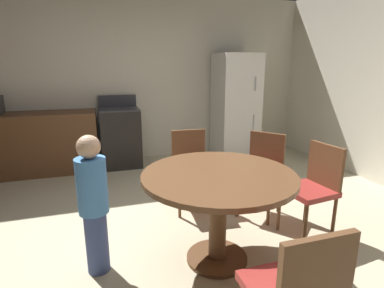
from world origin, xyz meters
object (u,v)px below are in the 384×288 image
at_px(chair_north, 190,164).
at_px(dining_table, 218,192).
at_px(chair_east, 314,184).
at_px(oven_range, 121,137).
at_px(person_child, 93,202).
at_px(chair_northeast, 262,168).
at_px(refrigerator, 235,106).

bearing_deg(chair_north, dining_table, 0.00).
relative_size(dining_table, chair_east, 1.37).
height_order(oven_range, person_child, oven_range).
xyz_separation_m(dining_table, chair_northeast, (0.77, 0.65, -0.10)).
xyz_separation_m(oven_range, chair_northeast, (1.32, -2.11, 0.03)).
distance_m(refrigerator, chair_north, 2.19).
relative_size(oven_range, chair_east, 1.26).
bearing_deg(chair_north, chair_northeast, 67.28).
relative_size(chair_northeast, chair_north, 1.00).
bearing_deg(dining_table, person_child, 170.94).
bearing_deg(chair_east, person_child, -7.60).
relative_size(chair_east, chair_northeast, 1.00).
xyz_separation_m(chair_northeast, chair_north, (-0.69, 0.35, 0.00)).
relative_size(oven_range, chair_northeast, 1.26).
bearing_deg(chair_east, chair_north, -50.45).
relative_size(refrigerator, dining_table, 1.47).
xyz_separation_m(refrigerator, person_child, (-2.34, -2.55, -0.30)).
bearing_deg(oven_range, chair_north, -70.18).
distance_m(refrigerator, chair_east, 2.65).
bearing_deg(dining_table, oven_range, 101.42).
bearing_deg(chair_north, refrigerator, 146.32).
height_order(refrigerator, chair_east, refrigerator).
distance_m(dining_table, person_child, 0.95).
bearing_deg(refrigerator, oven_range, 178.43).
xyz_separation_m(dining_table, chair_east, (1.00, 0.12, -0.10)).
height_order(dining_table, chair_east, chair_east).
height_order(dining_table, chair_north, chair_north).
xyz_separation_m(oven_range, person_child, (-0.38, -2.61, 0.11)).
xyz_separation_m(refrigerator, dining_table, (-1.40, -2.70, -0.28)).
relative_size(refrigerator, chair_northeast, 2.02).
height_order(refrigerator, chair_northeast, refrigerator).
bearing_deg(chair_northeast, dining_table, 0.00).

